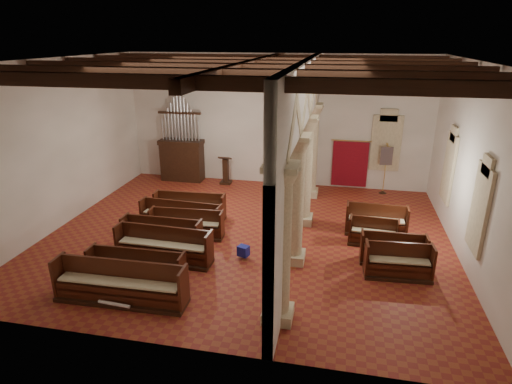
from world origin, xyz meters
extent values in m
plane|color=maroon|center=(0.00, 0.00, 0.00)|extent=(14.00, 14.00, 0.00)
plane|color=#321C10|center=(0.00, 0.00, 6.00)|extent=(14.00, 14.00, 0.00)
cube|color=white|center=(0.00, 6.00, 3.00)|extent=(14.00, 0.02, 6.00)
cube|color=white|center=(0.00, -6.00, 3.00)|extent=(14.00, 0.02, 6.00)
cube|color=white|center=(-7.00, 0.00, 3.00)|extent=(0.02, 12.00, 6.00)
cube|color=white|center=(7.00, 0.00, 3.00)|extent=(0.02, 12.00, 6.00)
cube|color=beige|center=(1.80, -4.50, 0.15)|extent=(0.75, 0.75, 0.30)
cylinder|color=beige|center=(1.80, -4.50, 1.95)|extent=(0.56, 0.56, 3.30)
cube|color=beige|center=(1.80, -1.50, 0.15)|extent=(0.75, 0.75, 0.30)
cylinder|color=beige|center=(1.80, -1.50, 1.95)|extent=(0.56, 0.56, 3.30)
cube|color=beige|center=(1.80, 1.50, 0.15)|extent=(0.75, 0.75, 0.30)
cylinder|color=beige|center=(1.80, 1.50, 1.95)|extent=(0.56, 0.56, 3.30)
cube|color=beige|center=(1.80, 4.50, 0.15)|extent=(0.75, 0.75, 0.30)
cylinder|color=beige|center=(1.80, 4.50, 1.95)|extent=(0.56, 0.56, 3.30)
cube|color=white|center=(1.80, 0.00, 5.04)|extent=(0.25, 11.90, 1.93)
cube|color=#377D5A|center=(6.98, -1.50, 2.20)|extent=(0.03, 1.00, 2.20)
cube|color=#377D5A|center=(6.98, 2.50, 2.20)|extent=(0.03, 1.00, 2.20)
cube|color=#377D5A|center=(5.00, 5.98, 2.20)|extent=(1.00, 0.03, 2.20)
cube|color=#311C0F|center=(-4.50, 5.50, 0.90)|extent=(2.00, 0.80, 1.80)
cube|color=#311C0F|center=(-4.50, 5.50, 1.90)|extent=(2.10, 0.85, 0.20)
cube|color=#331910|center=(-2.27, 5.36, 0.06)|extent=(0.51, 0.51, 0.11)
cube|color=#331910|center=(-2.27, 5.36, 0.62)|extent=(0.25, 0.25, 1.23)
cube|color=#331910|center=(-2.27, 5.27, 1.29)|extent=(0.56, 0.45, 0.22)
cube|color=maroon|center=(3.50, 5.92, 1.15)|extent=(1.60, 0.06, 2.10)
cylinder|color=gold|center=(3.50, 5.90, 2.25)|extent=(1.80, 0.04, 0.04)
cone|color=#311C0F|center=(5.04, 5.50, 0.06)|extent=(0.35, 0.35, 0.12)
cylinder|color=gold|center=(5.04, 5.50, 1.16)|extent=(0.04, 0.04, 2.32)
cylinder|color=gold|center=(5.04, 5.50, 2.22)|extent=(0.12, 0.67, 0.03)
cube|color=navy|center=(5.04, 5.48, 1.74)|extent=(0.53, 0.09, 0.82)
cube|color=navy|center=(-1.19, -3.60, 0.28)|extent=(0.38, 0.32, 0.36)
cube|color=#162D99|center=(0.24, -1.65, 0.27)|extent=(0.41, 0.37, 0.34)
cube|color=navy|center=(-1.59, -0.96, 0.24)|extent=(0.33, 0.29, 0.29)
cylinder|color=white|center=(-2.43, -4.97, 0.16)|extent=(0.91, 0.15, 0.09)
cylinder|color=white|center=(-1.75, -4.25, 0.16)|extent=(1.11, 0.27, 0.11)
cube|color=#311C0F|center=(-2.42, -4.61, 0.05)|extent=(3.61, 0.85, 0.11)
cube|color=#3E1B0D|center=(-2.42, -4.66, 0.36)|extent=(3.45, 0.51, 0.49)
cube|color=#3E1B0D|center=(-2.42, -4.41, 0.63)|extent=(3.44, 0.15, 1.04)
cube|color=#3E1B0D|center=(-4.18, -4.58, 0.63)|extent=(0.09, 0.66, 1.04)
cube|color=#3E1B0D|center=(-0.66, -4.58, 0.63)|extent=(0.09, 0.66, 1.04)
cube|color=beige|center=(-2.42, -4.66, 0.63)|extent=(3.31, 0.47, 0.05)
cube|color=#311C0F|center=(-2.42, -3.67, 0.05)|extent=(2.83, 0.72, 0.10)
cube|color=#44190E|center=(-2.42, -3.72, 0.31)|extent=(2.68, 0.43, 0.43)
cube|color=#44190E|center=(-2.42, -3.50, 0.56)|extent=(2.67, 0.11, 0.92)
cube|color=#44190E|center=(-3.80, -3.65, 0.56)|extent=(0.08, 0.58, 0.92)
cube|color=#44190E|center=(-1.05, -3.65, 0.56)|extent=(0.08, 0.58, 0.92)
cube|color=beige|center=(-2.42, -3.72, 0.56)|extent=(2.57, 0.39, 0.05)
cube|color=#311C0F|center=(-2.17, -2.31, 0.05)|extent=(3.10, 0.85, 0.11)
cube|color=#42240E|center=(-2.17, -2.37, 0.35)|extent=(2.94, 0.52, 0.48)
cube|color=#42240E|center=(-2.17, -2.12, 0.61)|extent=(2.93, 0.17, 1.01)
cube|color=#42240E|center=(-3.67, -2.29, 0.61)|extent=(0.10, 0.64, 1.01)
cube|color=#42240E|center=(-0.66, -2.29, 0.61)|extent=(0.10, 0.64, 1.01)
cube|color=beige|center=(-2.17, -2.37, 0.61)|extent=(2.82, 0.47, 0.05)
cube|color=#311C0F|center=(-2.57, -1.53, 0.05)|extent=(2.69, 0.72, 0.10)
cube|color=#3E210D|center=(-2.57, -1.58, 0.33)|extent=(2.53, 0.42, 0.46)
cube|color=#3E210D|center=(-2.57, -1.34, 0.58)|extent=(2.53, 0.08, 0.96)
cube|color=#3E210D|center=(-3.88, -1.51, 0.58)|extent=(0.07, 0.61, 0.96)
cube|color=#3E210D|center=(-1.27, -1.51, 0.58)|extent=(0.07, 0.61, 0.96)
cube|color=beige|center=(-2.57, -1.58, 0.58)|extent=(2.43, 0.38, 0.05)
cube|color=#311C0F|center=(-2.09, -0.48, 0.05)|extent=(2.64, 0.81, 0.09)
cube|color=#3E230D|center=(-2.09, -0.53, 0.31)|extent=(2.47, 0.52, 0.42)
cube|color=#3E230D|center=(-2.09, -0.31, 0.54)|extent=(2.46, 0.21, 0.89)
cube|color=#3E230D|center=(-3.36, -0.46, 0.54)|extent=(0.10, 0.57, 0.89)
cube|color=#3E230D|center=(-0.82, -0.46, 0.54)|extent=(0.10, 0.57, 0.89)
cube|color=beige|center=(-2.09, -0.53, 0.54)|extent=(2.37, 0.48, 0.05)
cube|color=#311C0F|center=(-2.56, 0.17, 0.05)|extent=(3.12, 0.83, 0.09)
cube|color=#3A170C|center=(-2.56, 0.12, 0.31)|extent=(2.95, 0.54, 0.43)
cube|color=#3A170C|center=(-2.56, 0.34, 0.54)|extent=(2.94, 0.23, 0.90)
cube|color=#3A170C|center=(-4.07, 0.19, 0.54)|extent=(0.10, 0.57, 0.90)
cube|color=#3A170C|center=(-1.05, 0.19, 0.54)|extent=(0.10, 0.57, 0.90)
cube|color=beige|center=(-2.56, 0.12, 0.54)|extent=(2.84, 0.49, 0.05)
cube|color=#311C0F|center=(-2.52, 1.03, 0.05)|extent=(2.78, 0.82, 0.10)
cube|color=#3E200D|center=(-2.52, 0.99, 0.32)|extent=(2.62, 0.52, 0.44)
cube|color=#3E200D|center=(-2.52, 1.21, 0.56)|extent=(2.60, 0.19, 0.93)
cube|color=#3E200D|center=(-3.86, 1.05, 0.56)|extent=(0.10, 0.59, 0.93)
cube|color=#3E200D|center=(-1.18, 1.05, 0.56)|extent=(0.10, 0.59, 0.93)
cube|color=beige|center=(-2.52, 0.99, 0.56)|extent=(2.51, 0.47, 0.05)
cube|color=#311C0F|center=(4.95, -1.81, 0.05)|extent=(1.97, 0.81, 0.10)
cube|color=#43240E|center=(4.95, -1.86, 0.32)|extent=(1.80, 0.51, 0.45)
cube|color=#43240E|center=(4.95, -1.63, 0.57)|extent=(1.78, 0.18, 0.94)
cube|color=#43240E|center=(4.02, -1.79, 0.57)|extent=(0.11, 0.60, 0.94)
cube|color=#43240E|center=(5.88, -1.79, 0.57)|extent=(0.11, 0.60, 0.94)
cube|color=beige|center=(4.95, -1.86, 0.57)|extent=(1.73, 0.46, 0.05)
cube|color=#311C0F|center=(4.87, -1.02, 0.05)|extent=(2.00, 0.69, 0.09)
cube|color=#421F0E|center=(4.87, -1.06, 0.30)|extent=(1.85, 0.41, 0.42)
cube|color=#421F0E|center=(4.87, -0.85, 0.54)|extent=(1.84, 0.10, 0.89)
cube|color=#421F0E|center=(3.91, -1.00, 0.54)|extent=(0.08, 0.56, 0.89)
cube|color=#421F0E|center=(5.83, -1.00, 0.54)|extent=(0.08, 0.56, 0.89)
cube|color=beige|center=(4.87, -1.06, 0.54)|extent=(1.77, 0.37, 0.05)
cube|color=#311C0F|center=(4.34, 0.18, 0.05)|extent=(1.68, 0.74, 0.09)
cube|color=#41200E|center=(4.34, 0.13, 0.29)|extent=(1.51, 0.46, 0.41)
cube|color=#41200E|center=(4.34, 0.34, 0.52)|extent=(1.49, 0.16, 0.86)
cube|color=#41200E|center=(3.55, 0.19, 0.52)|extent=(0.10, 0.54, 0.86)
cube|color=#41200E|center=(5.12, 0.19, 0.52)|extent=(0.10, 0.54, 0.86)
cube|color=beige|center=(4.34, 0.13, 0.52)|extent=(1.45, 0.42, 0.05)
cube|color=#311C0F|center=(4.47, 1.03, 0.05)|extent=(2.14, 0.78, 0.10)
cube|color=#401A0D|center=(4.47, 0.98, 0.34)|extent=(1.98, 0.46, 0.47)
cube|color=#401A0D|center=(4.47, 1.22, 0.60)|extent=(1.98, 0.12, 1.00)
cube|color=#401A0D|center=(3.44, 1.05, 0.60)|extent=(0.09, 0.63, 1.00)
cube|color=#401A0D|center=(5.49, 1.05, 0.60)|extent=(0.09, 0.63, 1.00)
cube|color=beige|center=(4.47, 0.98, 0.60)|extent=(1.90, 0.42, 0.05)
camera|label=1|loc=(3.08, -13.45, 6.72)|focal=30.00mm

